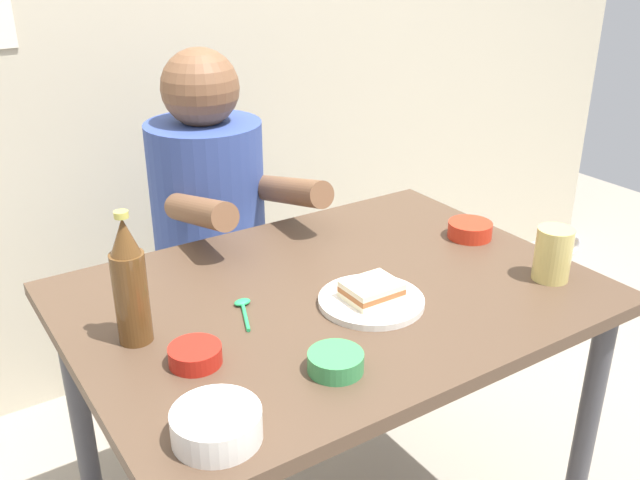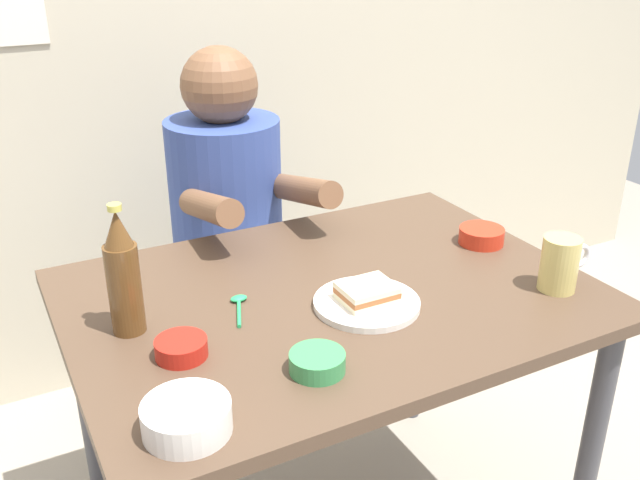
{
  "view_description": "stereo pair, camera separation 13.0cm",
  "coord_description": "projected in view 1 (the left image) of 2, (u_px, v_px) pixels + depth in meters",
  "views": [
    {
      "loc": [
        -0.75,
        -1.1,
        1.46
      ],
      "look_at": [
        0.0,
        0.05,
        0.84
      ],
      "focal_mm": 39.34,
      "sensor_mm": 36.0,
      "label": 1
    },
    {
      "loc": [
        -0.64,
        -1.16,
        1.46
      ],
      "look_at": [
        0.0,
        0.05,
        0.84
      ],
      "focal_mm": 39.34,
      "sensor_mm": 36.0,
      "label": 2
    }
  ],
  "objects": [
    {
      "name": "sandwich",
      "position": [
        372.0,
        290.0,
        1.44
      ],
      "size": [
        0.11,
        0.09,
        0.04
      ],
      "color": "beige",
      "rests_on": "plate_orange"
    },
    {
      "name": "beer_bottle",
      "position": [
        130.0,
        284.0,
        1.28
      ],
      "size": [
        0.06,
        0.06,
        0.26
      ],
      "color": "#593819",
      "rests_on": "dining_table"
    },
    {
      "name": "rice_bowl_white",
      "position": [
        216.0,
        424.0,
        1.06
      ],
      "size": [
        0.14,
        0.14,
        0.05
      ],
      "color": "silver",
      "rests_on": "dining_table"
    },
    {
      "name": "spoon",
      "position": [
        244.0,
        308.0,
        1.43
      ],
      "size": [
        0.06,
        0.12,
        0.01
      ],
      "color": "#26A559",
      "rests_on": "dining_table"
    },
    {
      "name": "sauce_bowl_chili",
      "position": [
        470.0,
        229.0,
        1.75
      ],
      "size": [
        0.11,
        0.11,
        0.04
      ],
      "color": "red",
      "rests_on": "dining_table"
    },
    {
      "name": "person_seated",
      "position": [
        208.0,
        195.0,
        1.97
      ],
      "size": [
        0.33,
        0.56,
        0.72
      ],
      "color": "#33478C",
      "rests_on": "stool"
    },
    {
      "name": "plate_orange",
      "position": [
        371.0,
        301.0,
        1.45
      ],
      "size": [
        0.22,
        0.22,
        0.01
      ],
      "primitive_type": "cylinder",
      "color": "silver",
      "rests_on": "dining_table"
    },
    {
      "name": "sambal_bowl_red",
      "position": [
        195.0,
        354.0,
        1.25
      ],
      "size": [
        0.1,
        0.1,
        0.03
      ],
      "color": "#B21E14",
      "rests_on": "dining_table"
    },
    {
      "name": "dip_bowl_green",
      "position": [
        336.0,
        361.0,
        1.23
      ],
      "size": [
        0.1,
        0.1,
        0.03
      ],
      "color": "#388C4C",
      "rests_on": "dining_table"
    },
    {
      "name": "stool",
      "position": [
        216.0,
        321.0,
        2.15
      ],
      "size": [
        0.34,
        0.34,
        0.45
      ],
      "color": "#4C4C51",
      "rests_on": "ground"
    },
    {
      "name": "beer_mug",
      "position": [
        554.0,
        254.0,
        1.53
      ],
      "size": [
        0.13,
        0.08,
        0.12
      ],
      "color": "#D1BC66",
      "rests_on": "dining_table"
    },
    {
      "name": "dining_table",
      "position": [
        332.0,
        328.0,
        1.54
      ],
      "size": [
        1.1,
        0.8,
        0.74
      ],
      "color": "#4C3828",
      "rests_on": "ground"
    }
  ]
}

